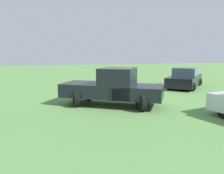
# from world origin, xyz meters

# --- Properties ---
(ground_plane) EXTENTS (80.00, 80.00, 0.00)m
(ground_plane) POSITION_xyz_m (0.00, 0.00, 0.00)
(ground_plane) COLOR #5B8C47
(pickup_truck) EXTENTS (4.13, 5.01, 1.82)m
(pickup_truck) POSITION_xyz_m (1.06, -0.71, 0.94)
(pickup_truck) COLOR black
(pickup_truck) RESTS_ON ground_plane
(sedan_far) EXTENTS (4.55, 4.56, 1.45)m
(sedan_far) POSITION_xyz_m (-3.21, 6.11, 0.66)
(sedan_far) COLOR black
(sedan_far) RESTS_ON ground_plane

